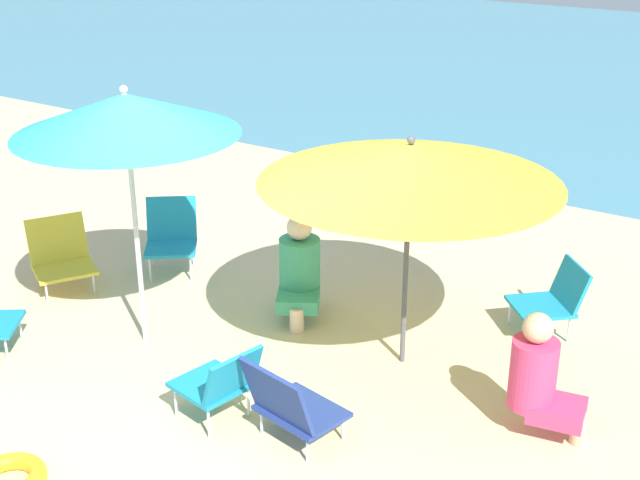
% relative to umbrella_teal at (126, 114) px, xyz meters
% --- Properties ---
extents(ground_plane, '(40.00, 40.00, 0.00)m').
position_rel_umbrella_teal_xyz_m(ground_plane, '(0.71, -0.18, -1.88)').
color(ground_plane, '#D3BC8C').
extents(sea_water, '(40.00, 16.00, 0.01)m').
position_rel_umbrella_teal_xyz_m(sea_water, '(0.71, 12.92, -1.88)').
color(sea_water, teal).
rests_on(sea_water, ground_plane).
extents(umbrella_teal, '(1.68, 1.68, 2.10)m').
position_rel_umbrella_teal_xyz_m(umbrella_teal, '(0.00, 0.00, 0.00)').
color(umbrella_teal, silver).
rests_on(umbrella_teal, ground_plane).
extents(umbrella_yellow, '(2.20, 2.20, 1.81)m').
position_rel_umbrella_teal_xyz_m(umbrella_yellow, '(1.90, 0.85, -0.27)').
color(umbrella_yellow, '#4C4C51').
rests_on(umbrella_yellow, ground_plane).
extents(beach_chair_a, '(0.74, 0.73, 0.63)m').
position_rel_umbrella_teal_xyz_m(beach_chair_a, '(-1.35, 0.36, -1.58)').
color(beach_chair_a, gold).
rests_on(beach_chair_a, ground_plane).
extents(beach_chair_c, '(0.70, 0.71, 0.67)m').
position_rel_umbrella_teal_xyz_m(beach_chair_c, '(-0.76, 1.19, -1.53)').
color(beach_chair_c, teal).
rests_on(beach_chair_c, ground_plane).
extents(beach_chair_d, '(0.64, 0.62, 0.63)m').
position_rel_umbrella_teal_xyz_m(beach_chair_d, '(1.77, -0.51, -1.57)').
color(beach_chair_d, navy).
rests_on(beach_chair_d, ground_plane).
extents(beach_chair_e, '(0.70, 0.70, 0.60)m').
position_rel_umbrella_teal_xyz_m(beach_chair_e, '(2.71, 1.92, -1.57)').
color(beach_chair_e, teal).
rests_on(beach_chair_e, ground_plane).
extents(beach_chair_f, '(0.62, 0.54, 0.60)m').
position_rel_umbrella_teal_xyz_m(beach_chair_f, '(1.24, -0.56, -1.56)').
color(beach_chair_f, teal).
rests_on(beach_chair_f, ground_plane).
extents(person_a, '(0.55, 0.37, 0.89)m').
position_rel_umbrella_teal_xyz_m(person_a, '(3.10, 0.49, -1.45)').
color(person_a, '#DB3866').
rests_on(person_a, ground_plane).
extents(person_b, '(0.50, 0.57, 0.90)m').
position_rel_umbrella_teal_xyz_m(person_b, '(0.80, 1.06, -1.45)').
color(person_b, '#389970').
rests_on(person_b, ground_plane).
extents(swim_ring, '(0.46, 0.46, 0.11)m').
position_rel_umbrella_teal_xyz_m(swim_ring, '(0.56, -1.80, -1.83)').
color(swim_ring, yellow).
rests_on(swim_ring, ground_plane).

